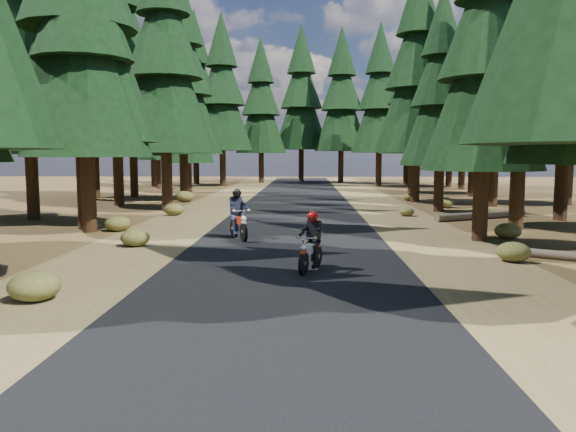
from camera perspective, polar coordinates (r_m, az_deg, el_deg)
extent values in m
plane|color=#433118|center=(13.80, -0.20, -5.21)|extent=(120.00, 120.00, 0.00)
cube|color=black|center=(18.73, 0.34, -2.18)|extent=(6.00, 100.00, 0.01)
cube|color=brown|center=(19.40, -13.39, -2.07)|extent=(3.20, 100.00, 0.01)
cube|color=brown|center=(19.17, 14.23, -2.19)|extent=(3.20, 100.00, 0.01)
cylinder|color=black|center=(21.16, -19.73, 5.66)|extent=(0.51, 0.51, 5.34)
cone|color=black|center=(21.42, -20.06, 14.63)|extent=(4.54, 4.54, 6.68)
cylinder|color=black|center=(18.86, 19.08, 4.41)|extent=(0.48, 0.48, 4.52)
cone|color=black|center=(19.00, 19.39, 12.95)|extent=(3.84, 3.84, 5.65)
cone|color=black|center=(19.36, 19.61, 18.93)|extent=(2.94, 2.94, 4.07)
cylinder|color=black|center=(22.07, -20.11, 7.06)|extent=(0.56, 0.56, 6.43)
cone|color=black|center=(22.52, -20.50, 17.32)|extent=(5.46, 5.46, 8.03)
cylinder|color=black|center=(22.33, 22.41, 6.20)|extent=(0.53, 0.53, 5.84)
cone|color=black|center=(22.66, 22.80, 15.46)|extent=(4.96, 4.96, 7.30)
cylinder|color=black|center=(26.17, -24.66, 5.72)|extent=(0.52, 0.52, 5.56)
cone|color=black|center=(26.41, -25.00, 13.28)|extent=(4.73, 4.73, 6.95)
cone|color=black|center=(26.86, -25.26, 18.57)|extent=(3.62, 3.62, 5.01)
cylinder|color=black|center=(26.17, 26.21, 6.61)|extent=(0.56, 0.56, 6.43)
cone|color=black|center=(26.56, 26.64, 15.31)|extent=(5.47, 5.47, 8.04)
cylinder|color=black|center=(28.25, -12.26, 6.29)|extent=(0.53, 0.53, 5.72)
cone|color=black|center=(28.50, -12.42, 13.49)|extent=(4.86, 4.86, 7.15)
cone|color=black|center=(28.95, -12.55, 18.55)|extent=(3.72, 3.72, 5.15)
cylinder|color=black|center=(28.35, 15.12, 4.99)|extent=(0.48, 0.48, 4.51)
cone|color=black|center=(28.45, 15.28, 10.68)|extent=(3.83, 3.83, 5.64)
cone|color=black|center=(28.69, 15.40, 14.72)|extent=(2.93, 2.93, 4.06)
cone|color=black|center=(29.07, 15.52, 18.67)|extent=(2.03, 2.03, 3.38)
cylinder|color=black|center=(32.05, -16.94, 6.71)|extent=(0.55, 0.55, 6.37)
cone|color=black|center=(32.36, -17.16, 13.77)|extent=(5.41, 5.41, 7.96)
cone|color=black|center=(32.87, -17.33, 18.72)|extent=(4.14, 4.14, 5.73)
cylinder|color=black|center=(31.94, 20.20, 6.70)|extent=(0.56, 0.56, 6.47)
cone|color=black|center=(32.26, 20.47, 13.89)|extent=(5.50, 5.50, 8.09)
cone|color=black|center=(32.80, 20.67, 18.93)|extent=(4.21, 4.21, 5.82)
cylinder|color=black|center=(35.08, -10.56, 6.20)|extent=(0.53, 0.53, 5.64)
cone|color=black|center=(35.27, -10.67, 11.94)|extent=(4.79, 4.79, 7.05)
cone|color=black|center=(35.62, -10.76, 16.00)|extent=(3.67, 3.67, 5.08)
cone|color=black|center=(36.15, -10.84, 19.96)|extent=(2.54, 2.54, 4.23)
cylinder|color=black|center=(33.88, 12.86, 6.32)|extent=(0.53, 0.53, 5.83)
cone|color=black|center=(34.10, 13.01, 12.45)|extent=(4.95, 4.95, 7.29)
cone|color=black|center=(34.49, 13.12, 16.78)|extent=(3.79, 3.79, 5.25)
cylinder|color=black|center=(38.45, -15.43, 5.93)|extent=(0.52, 0.52, 5.45)
cone|color=black|center=(38.60, -15.58, 10.99)|extent=(4.63, 4.63, 6.81)
cone|color=black|center=(38.90, -15.68, 14.58)|extent=(3.54, 3.54, 4.90)
cone|color=black|center=(39.34, -15.79, 18.11)|extent=(2.45, 2.45, 4.09)
cylinder|color=black|center=(39.26, 18.22, 5.24)|extent=(0.48, 0.48, 4.61)
cone|color=black|center=(39.34, 18.36, 9.44)|extent=(3.92, 3.92, 5.77)
cone|color=black|center=(39.52, 18.47, 12.44)|extent=(3.00, 3.00, 4.15)
cone|color=black|center=(39.82, 18.57, 15.41)|extent=(2.08, 2.08, 3.46)
cylinder|color=black|center=(41.87, -10.09, 5.35)|extent=(0.48, 0.48, 4.42)
cone|color=black|center=(41.93, -10.16, 9.13)|extent=(3.76, 3.76, 5.52)
cone|color=black|center=(42.09, -10.21, 11.83)|extent=(2.87, 2.87, 3.98)
cone|color=black|center=(42.33, -10.26, 14.51)|extent=(1.99, 1.99, 3.31)
cylinder|color=black|center=(42.67, 12.50, 6.22)|extent=(0.53, 0.53, 5.76)
cone|color=black|center=(42.83, 12.61, 11.04)|extent=(4.90, 4.90, 7.21)
cone|color=black|center=(43.14, 12.70, 14.47)|extent=(3.75, 3.75, 5.19)
cone|color=black|center=(43.60, 12.78, 17.85)|extent=(2.59, 2.59, 4.32)
cylinder|color=black|center=(47.89, -13.10, 5.57)|extent=(0.49, 0.49, 4.75)
cone|color=black|center=(47.96, -13.19, 9.12)|extent=(4.04, 4.04, 5.93)
cone|color=black|center=(48.13, -13.25, 11.66)|extent=(3.09, 3.09, 4.27)
cone|color=black|center=(48.38, -13.32, 14.17)|extent=(2.14, 2.14, 3.56)
cylinder|color=black|center=(47.31, 17.28, 6.00)|extent=(0.53, 0.53, 5.66)
cone|color=black|center=(47.45, 17.42, 10.27)|extent=(4.81, 4.81, 7.07)
cone|color=black|center=(47.71, 17.52, 13.32)|extent=(3.68, 3.68, 5.09)
cone|color=black|center=(48.11, 17.62, 16.33)|extent=(2.55, 2.55, 4.24)
cylinder|color=black|center=(38.00, -19.10, 6.53)|extent=(0.56, 0.56, 6.40)
cone|color=black|center=(38.26, -19.31, 12.53)|extent=(5.44, 5.44, 8.00)
cone|color=black|center=(38.70, -19.47, 16.77)|extent=(4.16, 4.16, 5.76)
cylinder|color=black|center=(41.46, 19.50, 6.18)|extent=(0.54, 0.54, 6.00)
cone|color=black|center=(41.66, 19.69, 11.34)|extent=(5.10, 5.10, 7.50)
cone|color=black|center=(42.01, 19.83, 15.01)|extent=(3.90, 3.90, 5.40)
cone|color=black|center=(42.52, 19.97, 18.60)|extent=(2.70, 2.70, 4.50)
cylinder|color=black|center=(34.71, 26.68, 5.63)|extent=(0.52, 0.52, 5.60)
cone|color=black|center=(34.89, 26.96, 11.38)|extent=(4.76, 4.76, 7.00)
cone|color=black|center=(35.24, 27.17, 15.45)|extent=(3.64, 3.64, 5.04)
cylinder|color=black|center=(51.08, -6.66, 6.64)|extent=(0.56, 0.56, 6.40)
cone|color=black|center=(51.27, -6.72, 11.11)|extent=(5.44, 5.44, 8.00)
cone|color=black|center=(51.60, -6.76, 14.30)|extent=(4.16, 4.16, 5.76)
cone|color=black|center=(52.09, -6.80, 17.44)|extent=(2.88, 2.88, 4.80)
cylinder|color=black|center=(50.94, 9.22, 6.38)|extent=(0.54, 0.54, 6.00)
cone|color=black|center=(51.10, 9.29, 10.59)|extent=(5.10, 5.10, 7.50)
cone|color=black|center=(51.39, 9.34, 13.59)|extent=(3.90, 3.90, 5.40)
cone|color=black|center=(51.81, 9.40, 16.55)|extent=(2.70, 2.70, 4.50)
cylinder|color=black|center=(54.54, -9.34, 6.78)|extent=(0.57, 0.57, 6.80)
cone|color=black|center=(54.76, -9.42, 11.23)|extent=(5.78, 5.78, 8.50)
cone|color=black|center=(55.12, -9.47, 14.40)|extent=(4.42, 4.42, 6.12)
cone|color=black|center=(55.65, -9.53, 17.51)|extent=(3.06, 3.06, 5.10)
cylinder|color=black|center=(54.37, 11.97, 6.52)|extent=(0.56, 0.56, 6.40)
cone|color=black|center=(54.55, 12.07, 10.72)|extent=(5.44, 5.44, 8.00)
cone|color=black|center=(54.86, 12.13, 13.72)|extent=(4.16, 4.16, 5.76)
cone|color=black|center=(55.32, 12.20, 16.67)|extent=(2.88, 2.88, 4.80)
cylinder|color=black|center=(56.70, -2.74, 6.42)|extent=(0.54, 0.54, 6.00)
cone|color=black|center=(56.84, -2.76, 10.20)|extent=(5.10, 5.10, 7.50)
cone|color=black|center=(57.10, -2.78, 12.90)|extent=(3.90, 3.90, 5.40)
cone|color=black|center=(57.48, -2.79, 15.58)|extent=(2.70, 2.70, 4.50)
cylinder|color=black|center=(56.64, 5.41, 6.60)|extent=(0.56, 0.56, 6.40)
cone|color=black|center=(56.81, 5.45, 10.64)|extent=(5.44, 5.44, 8.00)
cone|color=black|center=(57.11, 5.48, 13.52)|extent=(4.16, 4.16, 5.76)
cone|color=black|center=(57.55, 5.51, 16.36)|extent=(2.88, 2.88, 4.80)
cylinder|color=black|center=(59.53, 1.35, 6.80)|extent=(0.57, 0.57, 6.80)
cone|color=black|center=(59.73, 1.36, 10.88)|extent=(5.78, 5.78, 8.50)
cone|color=black|center=(60.06, 1.37, 13.79)|extent=(4.42, 4.42, 6.12)
cone|color=black|center=(60.54, 1.38, 16.66)|extent=(3.06, 3.06, 5.10)
cylinder|color=black|center=(51.32, -13.50, 6.06)|extent=(0.52, 0.52, 5.60)
cone|color=black|center=(51.45, -13.60, 9.96)|extent=(4.76, 4.76, 7.00)
cone|color=black|center=(51.68, -13.67, 12.75)|extent=(3.64, 3.64, 5.04)
cone|color=black|center=(52.04, -13.74, 15.51)|extent=(2.52, 2.52, 4.20)
cylinder|color=black|center=(51.08, 16.09, 6.22)|extent=(0.54, 0.54, 6.00)
cone|color=black|center=(51.24, 16.22, 10.41)|extent=(5.10, 5.10, 7.50)
cone|color=black|center=(51.53, 16.31, 13.41)|extent=(3.90, 3.90, 5.40)
cone|color=black|center=(51.95, 16.40, 16.36)|extent=(2.70, 2.70, 4.50)
cylinder|color=#4C4233|center=(25.57, 19.09, 0.06)|extent=(4.55, 2.67, 0.32)
ellipsoid|color=#474C1E|center=(15.57, 21.93, -3.40)|extent=(0.85, 0.85, 0.51)
ellipsoid|color=#474C1E|center=(30.51, 15.58, 1.34)|extent=(0.95, 0.95, 0.57)
ellipsoid|color=#474C1E|center=(21.19, -16.94, -0.74)|extent=(0.92, 0.92, 0.55)
ellipsoid|color=#474C1E|center=(26.20, -11.53, 0.67)|extent=(0.92, 0.92, 0.55)
ellipsoid|color=#474C1E|center=(34.69, 12.25, 1.90)|extent=(0.78, 0.78, 0.47)
ellipsoid|color=#474C1E|center=(25.90, 11.97, 0.44)|extent=(0.68, 0.68, 0.41)
ellipsoid|color=#474C1E|center=(17.49, -15.26, -2.15)|extent=(0.86, 0.86, 0.52)
ellipsoid|color=#474C1E|center=(19.82, 21.45, -1.41)|extent=(0.86, 0.86, 0.52)
ellipsoid|color=#474C1E|center=(11.62, -24.37, -6.49)|extent=(0.95, 0.95, 0.57)
ellipsoid|color=#474C1E|center=(33.65, -10.48, 1.97)|extent=(1.09, 1.09, 0.65)
cube|color=black|center=(13.18, 2.33, -1.56)|extent=(0.36, 0.28, 0.45)
sphere|color=#A9060A|center=(13.14, 2.34, -0.13)|extent=(0.32, 0.32, 0.25)
cube|color=black|center=(18.27, -5.07, 1.06)|extent=(0.42, 0.35, 0.53)
sphere|color=black|center=(18.24, -5.08, 2.27)|extent=(0.38, 0.38, 0.29)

